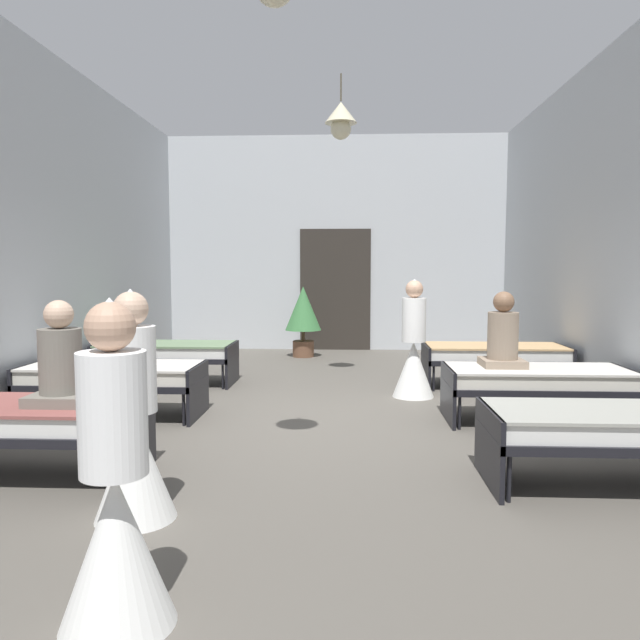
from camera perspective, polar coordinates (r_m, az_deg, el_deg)
The scene contains 14 objects.
ground_plane at distance 6.59m, azimuth 0.16°, elevation -9.75°, with size 7.25×11.89×0.10m, color #59544C.
room_shell at distance 7.78m, azimuth 0.66°, elevation 8.58°, with size 7.05×11.49×4.23m.
bed_left_row_0 at distance 5.29m, azimuth -26.67°, elevation -8.47°, with size 1.90×0.84×0.57m.
bed_right_row_0 at distance 5.02m, azimuth 26.25°, elevation -9.15°, with size 1.90×0.84×0.57m.
bed_left_row_1 at distance 6.97m, azimuth -18.93°, elevation -5.09°, with size 1.90×0.84×0.57m.
bed_right_row_1 at distance 6.77m, azimuth 19.86°, elevation -5.41°, with size 1.90×0.84×0.57m.
bed_left_row_2 at distance 8.74m, azimuth -14.30°, elevation -3.01°, with size 1.90×0.84×0.57m.
bed_right_row_2 at distance 8.58m, azimuth 16.17°, elevation -3.20°, with size 1.90×0.84×0.57m.
nurse_near_aisle at distance 4.11m, azimuth -17.17°, elevation -10.63°, with size 0.52×0.52×1.49m.
nurse_mid_aisle at distance 7.68m, azimuth 8.83°, elevation -3.30°, with size 0.52×0.52×1.49m.
nurse_far_aisle at distance 2.97m, azimuth -18.76°, elevation -16.78°, with size 0.52×0.52×1.49m.
patient_seated_primary at distance 6.69m, azimuth 16.90°, elevation -1.73°, with size 0.44×0.44×0.80m.
patient_seated_secondary at distance 5.06m, azimuth -23.32°, elevation -3.98°, with size 0.44×0.44×0.80m.
potted_plant at distance 11.03m, azimuth -1.60°, elevation 0.68°, with size 0.66×0.66×1.30m.
Camera 1 is at (0.31, -6.37, 1.61)m, focal length 33.85 mm.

